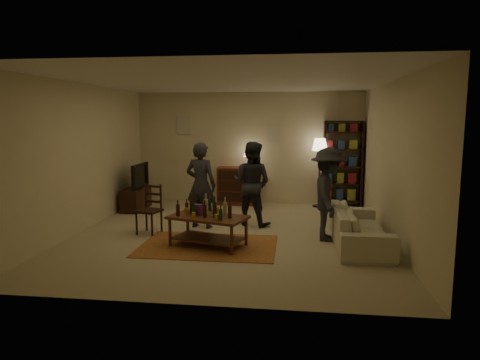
% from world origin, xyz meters
% --- Properties ---
extents(floor, '(6.00, 6.00, 0.00)m').
position_xyz_m(floor, '(0.00, 0.00, 0.00)').
color(floor, '#C6B793').
rests_on(floor, ground).
extents(room_shell, '(6.00, 6.00, 6.00)m').
position_xyz_m(room_shell, '(-0.65, 2.98, 1.81)').
color(room_shell, beige).
rests_on(room_shell, ground).
extents(rug, '(2.20, 1.50, 0.01)m').
position_xyz_m(rug, '(-0.25, -0.79, 0.01)').
color(rug, '#933B20').
rests_on(rug, ground).
extents(coffee_table, '(1.37, 1.00, 0.84)m').
position_xyz_m(coffee_table, '(-0.26, -0.78, 0.43)').
color(coffee_table, '#5E2D1B').
rests_on(coffee_table, ground).
extents(dining_chair, '(0.47, 0.47, 0.91)m').
position_xyz_m(dining_chair, '(-1.45, -0.11, 0.47)').
color(dining_chair, black).
rests_on(dining_chair, ground).
extents(tv_stand, '(0.40, 1.00, 1.06)m').
position_xyz_m(tv_stand, '(-2.44, 1.80, 0.38)').
color(tv_stand, black).
rests_on(tv_stand, ground).
extents(dresser, '(1.00, 0.50, 1.36)m').
position_xyz_m(dresser, '(-0.19, 2.71, 0.48)').
color(dresser, maroon).
rests_on(dresser, ground).
extents(bookshelf, '(0.90, 0.34, 2.02)m').
position_xyz_m(bookshelf, '(2.25, 2.78, 1.03)').
color(bookshelf, black).
rests_on(bookshelf, ground).
extents(floor_lamp, '(0.36, 0.36, 1.61)m').
position_xyz_m(floor_lamp, '(1.71, 2.65, 1.36)').
color(floor_lamp, black).
rests_on(floor_lamp, ground).
extents(sofa, '(0.81, 2.08, 0.61)m').
position_xyz_m(sofa, '(2.20, -0.40, 0.30)').
color(sofa, beige).
rests_on(sofa, ground).
extents(person_left, '(0.67, 0.51, 1.63)m').
position_xyz_m(person_left, '(-0.63, 0.41, 0.82)').
color(person_left, '#292A32').
rests_on(person_left, ground).
extents(person_right, '(0.95, 0.85, 1.63)m').
position_xyz_m(person_right, '(0.31, 0.73, 0.81)').
color(person_right, '#25262D').
rests_on(person_right, ground).
extents(person_by_sofa, '(0.62, 1.05, 1.59)m').
position_xyz_m(person_by_sofa, '(1.70, -0.17, 0.80)').
color(person_by_sofa, '#292B32').
rests_on(person_by_sofa, ground).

